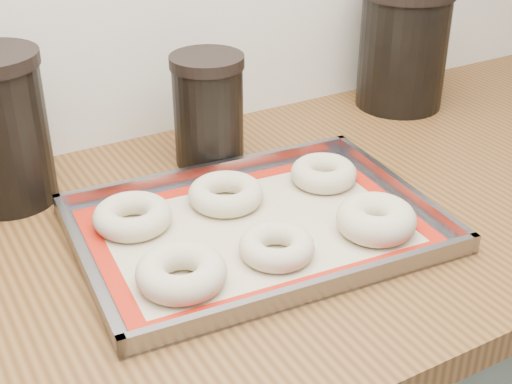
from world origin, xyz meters
TOP-DOWN VIEW (x-y plane):
  - countertop at (0.00, 1.68)m, footprint 3.06×0.68m
  - baking_tray at (-0.10, 1.64)m, footprint 0.49×0.37m
  - baking_mat at (-0.10, 1.64)m, footprint 0.44×0.32m
  - bagel_front_left at (-0.23, 1.58)m, footprint 0.13×0.13m
  - bagel_front_mid at (-0.11, 1.57)m, footprint 0.11×0.11m
  - bagel_front_right at (0.03, 1.56)m, footprint 0.14×0.14m
  - bagel_back_left at (-0.24, 1.73)m, footprint 0.13×0.13m
  - bagel_back_mid at (-0.10, 1.72)m, footprint 0.11×0.11m
  - bagel_back_right at (0.05, 1.70)m, footprint 0.10×0.10m
  - canister_left at (-0.36, 1.89)m, footprint 0.13×0.13m
  - canister_mid at (-0.06, 1.86)m, footprint 0.11×0.11m
  - canister_right at (0.35, 1.90)m, footprint 0.16×0.16m

SIDE VIEW (x-z plane):
  - countertop at x=0.00m, z-range 0.86..0.90m
  - baking_mat at x=-0.10m, z-range 0.90..0.91m
  - baking_tray at x=-0.10m, z-range 0.89..0.92m
  - bagel_front_mid at x=-0.11m, z-range 0.90..0.93m
  - bagel_back_mid at x=-0.10m, z-range 0.90..0.94m
  - bagel_back_left at x=-0.24m, z-range 0.90..0.94m
  - bagel_back_right at x=0.05m, z-range 0.90..0.94m
  - bagel_front_left at x=-0.23m, z-range 0.90..0.94m
  - bagel_front_right at x=0.03m, z-range 0.90..0.94m
  - canister_mid at x=-0.06m, z-range 0.90..1.07m
  - canister_left at x=-0.36m, z-range 0.90..1.12m
  - canister_right at x=0.35m, z-range 0.90..1.12m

